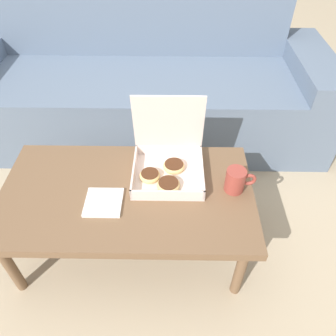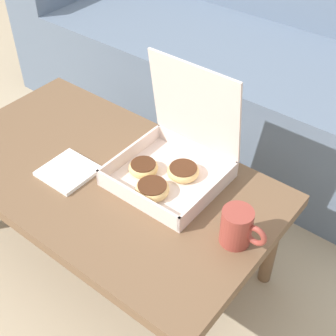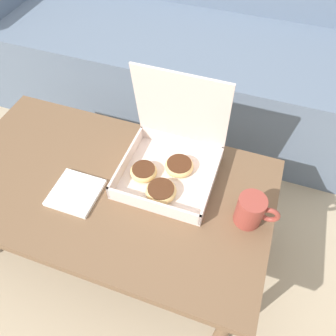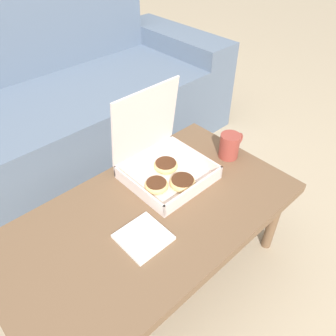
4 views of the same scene
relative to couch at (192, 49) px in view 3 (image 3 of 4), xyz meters
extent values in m
plane|color=tan|center=(0.00, -0.81, -0.31)|extent=(12.00, 12.00, 0.00)
cube|color=slate|center=(0.00, -0.15, -0.08)|extent=(1.85, 0.63, 0.45)
cube|color=slate|center=(0.00, 0.27, 0.14)|extent=(1.85, 0.20, 0.90)
cube|color=slate|center=(-1.04, -0.05, -0.02)|extent=(0.24, 0.83, 0.57)
cube|color=brown|center=(0.00, -1.00, 0.06)|extent=(1.09, 0.60, 0.04)
cylinder|color=brown|center=(0.48, -1.24, -0.13)|extent=(0.04, 0.04, 0.35)
cylinder|color=brown|center=(-0.48, -0.75, -0.13)|extent=(0.04, 0.04, 0.35)
cylinder|color=brown|center=(0.48, -0.75, -0.13)|extent=(0.04, 0.04, 0.35)
cube|color=silver|center=(0.18, -0.90, 0.08)|extent=(0.31, 0.29, 0.01)
cube|color=silver|center=(0.18, -1.04, 0.11)|extent=(0.31, 0.01, 0.05)
cube|color=silver|center=(0.18, -0.76, 0.11)|extent=(0.31, 0.01, 0.05)
cube|color=silver|center=(0.03, -0.90, 0.11)|extent=(0.01, 0.29, 0.05)
cube|color=silver|center=(0.33, -0.90, 0.11)|extent=(0.01, 0.29, 0.05)
cube|color=silver|center=(0.18, -0.77, 0.28)|extent=(0.31, 0.05, 0.29)
torus|color=#E5BC75|center=(0.20, -0.86, 0.10)|extent=(0.10, 0.10, 0.03)
cylinder|color=#472614|center=(0.20, -0.86, 0.11)|extent=(0.08, 0.08, 0.01)
torus|color=#E5BC75|center=(0.18, -0.98, 0.10)|extent=(0.10, 0.10, 0.03)
cylinder|color=#472614|center=(0.18, -0.98, 0.11)|extent=(0.09, 0.09, 0.01)
torus|color=#E5BC75|center=(0.10, -0.92, 0.10)|extent=(0.09, 0.09, 0.03)
cylinder|color=#472614|center=(0.10, -0.92, 0.11)|extent=(0.08, 0.08, 0.01)
cylinder|color=#993D33|center=(0.46, -0.97, 0.13)|extent=(0.08, 0.08, 0.11)
torus|color=#993D33|center=(0.52, -0.97, 0.14)|extent=(0.06, 0.02, 0.06)
cube|color=white|center=(-0.09, -1.06, 0.09)|extent=(0.15, 0.15, 0.01)
camera|label=1|loc=(0.19, -1.93, 1.12)|focal=35.00mm
camera|label=2|loc=(0.82, -1.71, 1.04)|focal=50.00mm
camera|label=3|loc=(0.40, -1.53, 0.97)|focal=35.00mm
camera|label=4|loc=(-0.48, -1.61, 0.95)|focal=35.00mm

